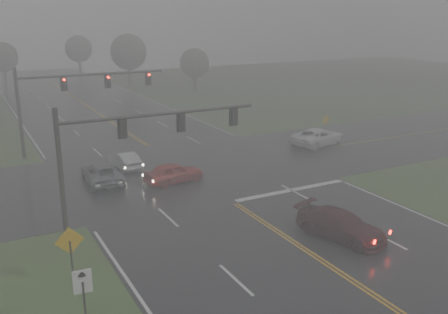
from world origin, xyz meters
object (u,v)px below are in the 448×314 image
sedan_red (174,183)px  pickup_white (318,145)px  sedan_maroon (340,238)px  sedan_silver (125,168)px  signal_gantry_near (125,141)px  car_grey (103,183)px  signal_gantry_far (66,92)px

sedan_red → pickup_white: (15.46, 3.49, 0.00)m
sedan_maroon → sedan_silver: sedan_maroon is taller
sedan_red → signal_gantry_near: signal_gantry_near is taller
sedan_maroon → pickup_white: (11.19, 15.91, 0.00)m
sedan_silver → sedan_maroon: bearing=105.8°
signal_gantry_near → sedan_maroon: bearing=-37.1°
sedan_red → car_grey: bearing=54.9°
sedan_red → signal_gantry_far: 13.47m
signal_gantry_near → car_grey: bearing=85.9°
sedan_silver → signal_gantry_near: bearing=69.9°
sedan_red → car_grey: sedan_red is taller
sedan_red → sedan_silver: bearing=15.4°
car_grey → pickup_white: 19.89m
car_grey → signal_gantry_near: (-0.55, -7.80, 4.82)m
sedan_maroon → sedan_red: 13.12m
signal_gantry_near → pickup_white: bearing=23.6°
sedan_silver → car_grey: size_ratio=0.78×
sedan_red → pickup_white: bearing=-84.1°
sedan_maroon → sedan_silver: size_ratio=1.28×
sedan_red → pickup_white: 15.85m
pickup_white → car_grey: bearing=80.2°
sedan_red → pickup_white: size_ratio=0.76×
sedan_silver → sedan_red: bearing=108.1°
signal_gantry_far → sedan_red: bearing=-68.1°
car_grey → signal_gantry_far: (-0.24, 9.18, 5.13)m
sedan_silver → signal_gantry_far: signal_gantry_far is taller
sedan_red → car_grey: (-4.40, 2.37, 0.00)m
pickup_white → signal_gantry_far: signal_gantry_far is taller
sedan_red → signal_gantry_near: bearing=130.8°
pickup_white → signal_gantry_near: (-20.42, -8.92, 4.82)m
sedan_red → signal_gantry_far: size_ratio=0.34×
sedan_maroon → signal_gantry_far: signal_gantry_far is taller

